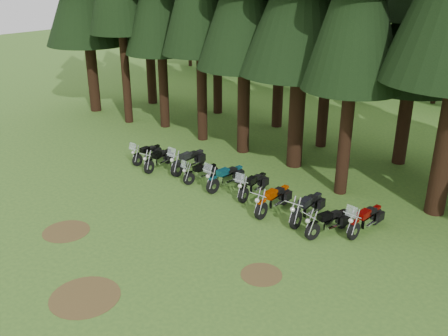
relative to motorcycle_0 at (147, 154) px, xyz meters
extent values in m
plane|color=#385F22|center=(6.07, -4.98, -0.44)|extent=(120.00, 120.00, 0.00)
cylinder|color=black|center=(-10.13, 4.30, 2.32)|extent=(0.73, 0.73, 5.51)
cylinder|color=black|center=(-6.22, 4.00, 2.95)|extent=(0.52, 0.52, 6.77)
cylinder|color=black|center=(-3.70, 4.84, 2.33)|extent=(0.58, 0.58, 5.53)
cylinder|color=black|center=(-0.21, 4.53, 2.56)|extent=(0.58, 0.58, 5.99)
cylinder|color=black|center=(2.87, 4.43, 2.34)|extent=(0.66, 0.66, 5.57)
cylinder|color=black|center=(6.14, 4.47, 2.41)|extent=(0.77, 0.77, 5.70)
cylinder|color=black|center=(9.51, 3.05, 2.42)|extent=(0.55, 0.55, 5.71)
cylinder|color=black|center=(13.44, 3.79, 2.87)|extent=(0.80, 0.80, 6.62)
cylinder|color=black|center=(-8.61, 8.27, 2.49)|extent=(0.67, 0.67, 5.87)
cylinder|color=black|center=(-3.18, 9.37, 2.32)|extent=(0.60, 0.60, 5.53)
cylinder|color=black|center=(1.69, 9.43, 2.34)|extent=(0.65, 0.65, 5.55)
cylinder|color=black|center=(5.70, 7.96, 2.32)|extent=(0.58, 0.58, 5.52)
cylinder|color=black|center=(10.11, 8.27, 1.91)|extent=(0.66, 0.66, 4.70)
cone|color=black|center=(10.11, 8.27, 6.41)|extent=(4.94, 4.94, 5.87)
cylinder|color=black|center=(-16.38, 20.52, 1.23)|extent=(0.36, 0.36, 3.33)
sphere|color=#3C6926|center=(-16.38, 20.52, 5.67)|extent=(7.78, 7.78, 7.78)
sphere|color=#3C6926|center=(-15.05, 19.63, 4.89)|extent=(5.55, 5.55, 5.55)
cylinder|color=black|center=(-10.26, 21.02, 1.21)|extent=(0.36, 0.36, 3.29)
sphere|color=#3C6926|center=(-10.26, 21.02, 5.60)|extent=(7.69, 7.69, 7.69)
sphere|color=#3C6926|center=(-8.95, 20.14, 4.83)|extent=(5.49, 5.49, 5.49)
cylinder|color=black|center=(-4.66, 20.00, 0.96)|extent=(0.36, 0.36, 2.80)
sphere|color=#3C6926|center=(-4.66, 20.00, 4.69)|extent=(6.53, 6.53, 6.53)
sphere|color=#3C6926|center=(-3.54, 19.25, 4.04)|extent=(4.67, 4.67, 4.67)
cylinder|color=black|center=(1.09, 20.33, 0.84)|extent=(0.36, 0.36, 2.55)
sphere|color=#3C6926|center=(1.09, 20.33, 4.24)|extent=(5.95, 5.95, 5.95)
sphere|color=#3C6926|center=(2.11, 19.65, 3.64)|extent=(4.25, 4.25, 4.25)
cylinder|color=black|center=(7.39, 21.52, 0.80)|extent=(0.36, 0.36, 2.47)
sphere|color=#3C6926|center=(7.39, 21.52, 4.09)|extent=(5.76, 5.76, 5.76)
cylinder|color=#4C3D1E|center=(3.07, -6.98, -0.43)|extent=(1.80, 1.80, 0.01)
cylinder|color=#4C3D1E|center=(10.57, -4.48, -0.43)|extent=(1.40, 1.40, 0.01)
cylinder|color=#4C3D1E|center=(7.07, -8.98, -0.43)|extent=(2.20, 2.20, 0.01)
cylinder|color=black|center=(0.03, -0.70, -0.13)|extent=(0.16, 0.62, 0.61)
cylinder|color=black|center=(-0.03, 0.73, -0.13)|extent=(0.16, 0.62, 0.61)
cube|color=silver|center=(0.00, 0.06, -0.05)|extent=(0.29, 0.66, 0.31)
cube|color=black|center=(0.01, -0.15, 0.28)|extent=(0.30, 0.52, 0.22)
cube|color=black|center=(-0.01, 0.27, 0.25)|extent=(0.30, 0.52, 0.11)
cube|color=silver|center=(0.04, -0.98, 0.69)|extent=(0.39, 0.13, 0.37)
cylinder|color=black|center=(1.25, -1.00, -0.11)|extent=(0.24, 0.68, 0.66)
cylinder|color=black|center=(1.00, 0.53, -0.11)|extent=(0.24, 0.68, 0.66)
cube|color=silver|center=(1.12, -0.19, -0.02)|extent=(0.39, 0.74, 0.34)
cube|color=black|center=(1.15, -0.41, 0.34)|extent=(0.38, 0.59, 0.24)
cube|color=black|center=(1.08, 0.04, 0.30)|extent=(0.38, 0.59, 0.12)
cylinder|color=black|center=(2.55, -0.39, -0.07)|extent=(0.18, 0.74, 0.73)
cylinder|color=black|center=(2.49, 1.33, -0.07)|extent=(0.18, 0.74, 0.73)
cube|color=silver|center=(2.52, 0.52, 0.03)|extent=(0.34, 0.79, 0.38)
cube|color=black|center=(2.53, 0.27, 0.43)|extent=(0.36, 0.62, 0.27)
cube|color=black|center=(2.51, 0.78, 0.38)|extent=(0.36, 0.62, 0.13)
cube|color=silver|center=(2.57, -0.72, 0.91)|extent=(0.47, 0.16, 0.44)
cylinder|color=black|center=(3.67, -0.71, -0.14)|extent=(0.25, 0.60, 0.59)
cylinder|color=black|center=(3.98, 0.63, -0.14)|extent=(0.25, 0.60, 0.59)
cube|color=silver|center=(3.83, 0.00, -0.06)|extent=(0.38, 0.66, 0.30)
cube|color=black|center=(3.79, -0.20, 0.26)|extent=(0.37, 0.54, 0.21)
cube|color=black|center=(3.88, 0.20, 0.22)|extent=(0.37, 0.54, 0.11)
cube|color=silver|center=(3.61, -0.98, 0.65)|extent=(0.39, 0.19, 0.35)
cylinder|color=black|center=(5.15, -0.71, -0.08)|extent=(0.21, 0.72, 0.71)
cylinder|color=black|center=(5.30, 0.94, -0.08)|extent=(0.21, 0.72, 0.71)
cube|color=silver|center=(5.23, 0.17, 0.01)|extent=(0.37, 0.78, 0.36)
cube|color=#104F5D|center=(5.21, -0.08, 0.40)|extent=(0.37, 0.62, 0.26)
cube|color=black|center=(5.25, 0.41, 0.36)|extent=(0.37, 0.62, 0.13)
cube|color=silver|center=(5.12, -1.04, 0.87)|extent=(0.46, 0.18, 0.42)
cylinder|color=black|center=(6.78, -0.58, -0.10)|extent=(0.21, 0.70, 0.68)
cylinder|color=black|center=(6.61, 1.02, -0.10)|extent=(0.21, 0.70, 0.68)
cube|color=silver|center=(6.69, 0.27, 0.00)|extent=(0.36, 0.75, 0.35)
cube|color=black|center=(6.72, 0.04, 0.37)|extent=(0.37, 0.60, 0.25)
cube|color=black|center=(6.67, 0.51, 0.33)|extent=(0.37, 0.60, 0.12)
cube|color=silver|center=(6.81, -0.89, 0.83)|extent=(0.45, 0.17, 0.41)
cylinder|color=black|center=(8.25, -1.30, -0.07)|extent=(0.16, 0.73, 0.73)
cylinder|color=black|center=(8.23, 0.41, -0.07)|extent=(0.16, 0.73, 0.73)
cube|color=silver|center=(8.24, -0.39, 0.02)|extent=(0.32, 0.78, 0.38)
cube|color=#BB3C02|center=(8.24, -0.64, 0.42)|extent=(0.34, 0.61, 0.26)
cube|color=black|center=(8.23, -0.14, 0.38)|extent=(0.34, 0.61, 0.13)
cylinder|color=black|center=(9.75, -1.07, -0.07)|extent=(0.19, 0.74, 0.73)
cylinder|color=black|center=(9.67, 0.65, -0.07)|extent=(0.19, 0.74, 0.73)
cube|color=silver|center=(9.71, -0.16, 0.03)|extent=(0.34, 0.79, 0.38)
cube|color=black|center=(9.72, -0.41, 0.43)|extent=(0.36, 0.63, 0.27)
cube|color=black|center=(9.70, 0.10, 0.38)|extent=(0.36, 0.63, 0.13)
cylinder|color=black|center=(10.68, -1.40, -0.10)|extent=(0.33, 0.68, 0.67)
cylinder|color=black|center=(11.12, 0.11, -0.10)|extent=(0.33, 0.68, 0.67)
cube|color=silver|center=(10.92, -0.60, -0.01)|extent=(0.47, 0.76, 0.34)
cube|color=black|center=(10.85, -0.82, 0.35)|extent=(0.45, 0.62, 0.24)
cube|color=black|center=(10.98, -0.37, 0.31)|extent=(0.45, 0.62, 0.12)
cylinder|color=black|center=(11.85, -0.39, -0.09)|extent=(0.21, 0.70, 0.69)
cylinder|color=black|center=(12.00, 1.23, -0.09)|extent=(0.21, 0.70, 0.69)
cube|color=silver|center=(11.93, 0.47, 0.00)|extent=(0.36, 0.76, 0.36)
cube|color=#7A0605|center=(11.91, 0.23, 0.38)|extent=(0.37, 0.60, 0.25)
cube|color=black|center=(11.95, 0.71, 0.34)|extent=(0.37, 0.60, 0.13)
cube|color=silver|center=(11.82, -0.71, 0.84)|extent=(0.45, 0.17, 0.41)
camera|label=1|loc=(18.60, -16.02, 9.17)|focal=40.00mm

